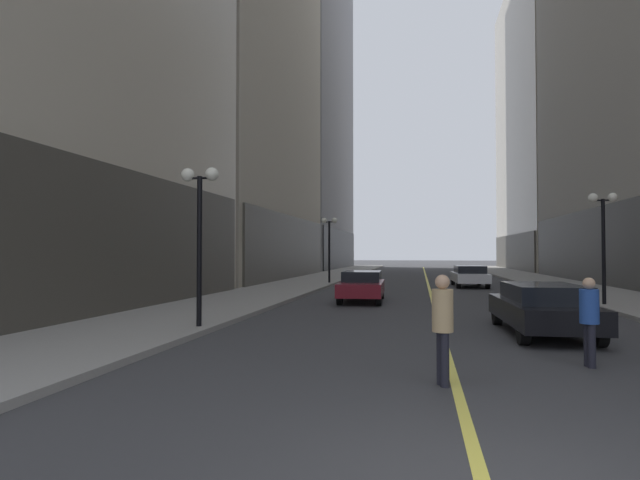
# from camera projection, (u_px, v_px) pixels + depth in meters

# --- Properties ---
(ground_plane) EXTENTS (200.00, 200.00, 0.00)m
(ground_plane) POSITION_uv_depth(u_px,v_px,m) (427.00, 280.00, 38.67)
(ground_plane) COLOR #38383A
(sidewalk_left) EXTENTS (4.50, 78.00, 0.15)m
(sidewalk_left) POSITION_uv_depth(u_px,v_px,m) (321.00, 278.00, 40.25)
(sidewalk_left) COLOR gray
(sidewalk_left) RESTS_ON ground
(sidewalk_right) EXTENTS (4.50, 78.00, 0.15)m
(sidewalk_right) POSITION_uv_depth(u_px,v_px,m) (542.00, 281.00, 37.08)
(sidewalk_right) COLOR gray
(sidewalk_right) RESTS_ON ground
(lane_centre_stripe) EXTENTS (0.16, 70.00, 0.01)m
(lane_centre_stripe) POSITION_uv_depth(u_px,v_px,m) (427.00, 280.00, 38.67)
(lane_centre_stripe) COLOR #E5D64C
(lane_centre_stripe) RESTS_ON ground
(building_left_far) EXTENTS (14.64, 26.00, 61.25)m
(building_left_far) POSITION_uv_depth(u_px,v_px,m) (286.00, 38.00, 67.34)
(building_left_far) COLOR gray
(building_left_far) RESTS_ON ground
(building_right_far) EXTENTS (12.03, 26.00, 35.57)m
(building_right_far) POSITION_uv_depth(u_px,v_px,m) (564.00, 122.00, 60.48)
(building_right_far) COLOR #B7AD99
(building_right_far) RESTS_ON ground
(car_black) EXTENTS (2.02, 4.80, 1.32)m
(car_black) POSITION_uv_depth(u_px,v_px,m) (542.00, 307.00, 13.16)
(car_black) COLOR black
(car_black) RESTS_ON ground
(car_maroon) EXTENTS (1.96, 4.40, 1.32)m
(car_maroon) POSITION_uv_depth(u_px,v_px,m) (362.00, 285.00, 22.03)
(car_maroon) COLOR maroon
(car_maroon) RESTS_ON ground
(car_white) EXTENTS (2.06, 4.86, 1.32)m
(car_white) POSITION_uv_depth(u_px,v_px,m) (469.00, 275.00, 31.57)
(car_white) COLOR silver
(car_white) RESTS_ON ground
(pedestrian_in_blue_hoodie) EXTENTS (0.38, 0.38, 1.67)m
(pedestrian_in_blue_hoodie) POSITION_uv_depth(u_px,v_px,m) (589.00, 315.00, 9.47)
(pedestrian_in_blue_hoodie) COLOR black
(pedestrian_in_blue_hoodie) RESTS_ON ground
(pedestrian_in_tan_trench) EXTENTS (0.43, 0.43, 1.78)m
(pedestrian_in_tan_trench) POSITION_uv_depth(u_px,v_px,m) (443.00, 321.00, 8.16)
(pedestrian_in_tan_trench) COLOR black
(pedestrian_in_tan_trench) RESTS_ON ground
(street_lamp_left_near) EXTENTS (1.06, 0.36, 4.43)m
(street_lamp_left_near) POSITION_uv_depth(u_px,v_px,m) (200.00, 211.00, 13.75)
(street_lamp_left_near) COLOR black
(street_lamp_left_near) RESTS_ON ground
(street_lamp_left_far) EXTENTS (1.06, 0.36, 4.43)m
(street_lamp_left_far) POSITION_uv_depth(u_px,v_px,m) (329.00, 235.00, 33.56)
(street_lamp_left_far) COLOR black
(street_lamp_left_far) RESTS_ON ground
(street_lamp_right_mid) EXTENTS (1.06, 0.36, 4.43)m
(street_lamp_right_mid) POSITION_uv_depth(u_px,v_px,m) (603.00, 223.00, 19.59)
(street_lamp_right_mid) COLOR black
(street_lamp_right_mid) RESTS_ON ground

